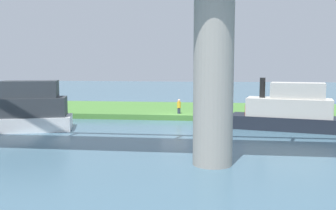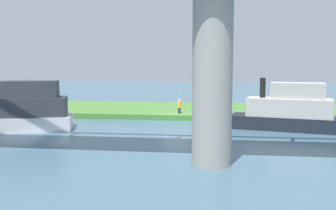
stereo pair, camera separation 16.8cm
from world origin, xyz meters
TOP-DOWN VIEW (x-y plane):
  - ground_plane at (0.00, 0.00)m, footprint 160.00×160.00m
  - grassy_bank at (0.00, -6.00)m, footprint 80.00×12.00m
  - bridge_pylon at (-3.49, 14.75)m, footprint 2.04×2.04m
  - person_on_bank at (-0.28, -1.20)m, footprint 0.47×0.47m
  - mooring_post at (-6.61, -1.59)m, footprint 0.20×0.20m
  - motorboat_white at (-9.31, 3.54)m, footprint 8.45×4.43m
  - motorboat_red at (14.66, 2.44)m, footprint 4.84×1.79m
  - riverboat_paddlewheel at (11.52, 6.64)m, footprint 8.84×5.14m

SIDE VIEW (x-z plane):
  - ground_plane at x=0.00m, z-range 0.00..0.00m
  - grassy_bank at x=0.00m, z-range 0.00..0.50m
  - motorboat_red at x=14.66m, z-range -0.23..1.37m
  - mooring_post at x=-6.61m, z-range 0.50..1.39m
  - person_on_bank at x=-0.28m, z-range 0.51..1.90m
  - motorboat_white at x=-9.31m, z-range -0.53..3.58m
  - riverboat_paddlewheel at x=11.52m, z-range -0.56..3.73m
  - bridge_pylon at x=-3.49m, z-range 0.00..9.56m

